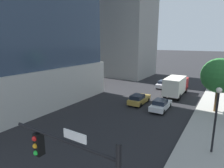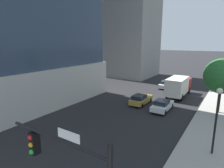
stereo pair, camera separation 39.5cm
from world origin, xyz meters
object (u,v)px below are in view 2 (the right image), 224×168
Objects in this scene: car_silver at (166,84)px; car_white at (162,105)px; construction_building at (127,16)px; street_lamp at (217,111)px; car_gold at (141,99)px; box_truck at (179,86)px; street_tree at (222,76)px.

car_white is (3.45, -12.38, 0.01)m from car_silver.
construction_building is 6.95× the size of street_lamp.
car_gold is at bearing -56.10° from construction_building.
car_silver is 12.85m from car_white.
street_lamp is 0.70× the size of box_truck.
car_gold is 3.54m from car_white.
construction_building is at bearing 141.92° from box_truck.
car_white is 7.85m from box_truck.
street_lamp is 10.50m from street_tree.
street_tree reaches higher than car_silver.
street_tree reaches higher than car_white.
street_lamp is at bearing -66.76° from box_truck.
street_tree is at bearing -38.22° from construction_building.
car_silver is at bearing 90.00° from car_gold.
car_gold is at bearing 166.88° from car_white.
street_lamp reaches higher than car_white.
car_gold is 1.01× the size of car_white.
box_truck reaches higher than car_silver.
construction_building reaches higher than car_silver.
street_tree is 1.54× the size of car_white.
construction_building is at bearing 129.53° from street_lamp.
car_white is at bearing -154.93° from street_tree.
car_gold is at bearing 140.18° from street_lamp.
street_lamp is 0.79× the size of street_tree.
street_lamp is at bearing -50.47° from construction_building.
car_gold is 11.57m from car_silver.
car_silver is at bearing -32.81° from construction_building.
box_truck is (3.45, -4.61, 1.11)m from car_silver.
construction_building is at bearing 141.78° from street_tree.
street_tree is 1.54× the size of car_silver.
street_tree is 14.08m from car_silver.
box_truck reaches higher than car_gold.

